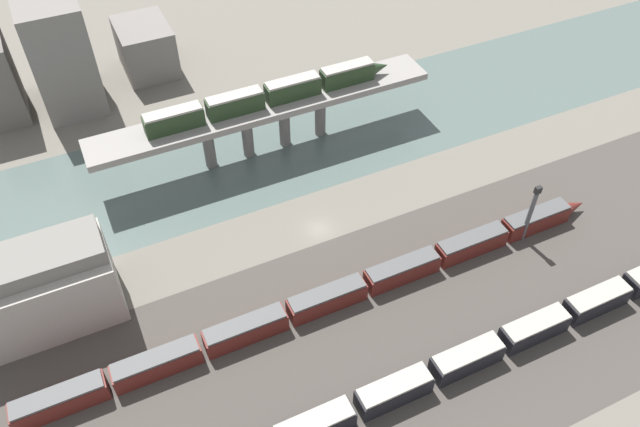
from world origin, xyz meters
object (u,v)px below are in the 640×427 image
(train_yard_mid, at_px, (337,295))
(warehouse_building, at_px, (33,291))
(train_yard_near, at_px, (475,355))
(signal_tower, at_px, (530,213))
(train_on_bridge, at_px, (271,94))

(train_yard_mid, relative_size, warehouse_building, 4.15)
(train_yard_near, relative_size, signal_tower, 7.21)
(train_yard_near, distance_m, signal_tower, 26.39)
(train_yard_near, xyz_separation_m, warehouse_building, (-52.48, 32.67, 4.68))
(train_on_bridge, distance_m, train_yard_near, 56.46)
(train_on_bridge, bearing_deg, train_yard_near, -82.41)
(train_on_bridge, relative_size, train_yard_near, 0.57)
(train_yard_near, xyz_separation_m, train_yard_mid, (-12.70, 17.11, -0.02))
(warehouse_building, bearing_deg, signal_tower, -12.94)
(warehouse_building, bearing_deg, train_yard_near, -31.91)
(warehouse_building, bearing_deg, train_on_bridge, 26.36)
(train_on_bridge, height_order, signal_tower, train_on_bridge)
(train_yard_near, bearing_deg, train_on_bridge, 97.59)
(train_yard_near, distance_m, train_yard_mid, 21.31)
(train_on_bridge, bearing_deg, signal_tower, -54.44)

